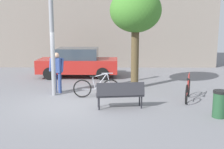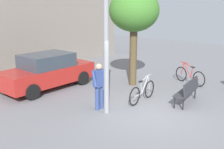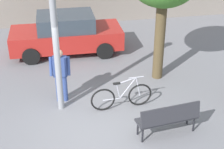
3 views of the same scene
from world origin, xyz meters
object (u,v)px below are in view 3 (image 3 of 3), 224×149
(lamppost, at_px, (54,26))
(bicycle_silver, at_px, (122,96))
(person_by_lamppost, at_px, (60,72))
(park_bench, at_px, (168,117))
(parked_car_red, at_px, (66,34))

(lamppost, distance_m, bicycle_silver, 2.77)
(person_by_lamppost, height_order, bicycle_silver, person_by_lamppost)
(park_bench, bearing_deg, parked_car_red, 110.77)
(person_by_lamppost, bearing_deg, lamppost, -98.85)
(park_bench, relative_size, bicycle_silver, 0.91)
(parked_car_red, bearing_deg, bicycle_silver, -73.29)
(lamppost, distance_m, park_bench, 3.72)
(person_by_lamppost, height_order, parked_car_red, person_by_lamppost)
(park_bench, bearing_deg, bicycle_silver, 121.35)
(person_by_lamppost, relative_size, park_bench, 1.01)
(parked_car_red, bearing_deg, park_bench, -69.23)
(lamppost, xyz_separation_m, bicycle_silver, (1.73, -0.32, -2.13))
(park_bench, distance_m, parked_car_red, 6.03)
(park_bench, xyz_separation_m, bicycle_silver, (-0.88, 1.44, -0.16))
(lamppost, xyz_separation_m, park_bench, (2.61, -1.76, -1.97))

